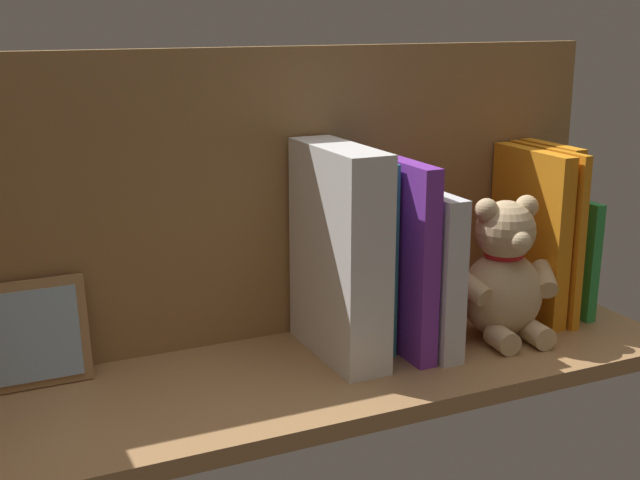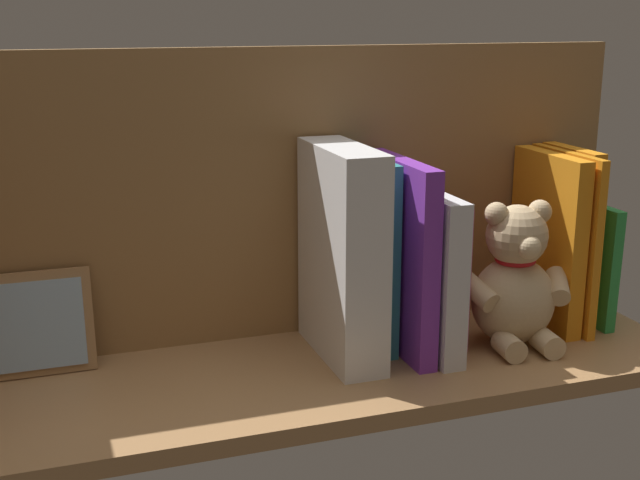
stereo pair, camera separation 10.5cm
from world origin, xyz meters
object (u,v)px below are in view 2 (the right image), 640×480
object	(u,v)px
picture_frame_leaning	(35,324)
dictionary_thick_white	(342,253)
teddy_bear	(515,282)
book_0	(583,260)

from	to	relation	value
picture_frame_leaning	dictionary_thick_white	bearing A→B (deg)	169.44
teddy_bear	dictionary_thick_white	size ratio (longest dim) A/B	0.71
teddy_bear	picture_frame_leaning	distance (cm)	62.83
book_0	picture_frame_leaning	distance (cm)	77.20
picture_frame_leaning	book_0	bearing A→B (deg)	176.17
teddy_bear	picture_frame_leaning	world-z (taller)	teddy_bear
book_0	teddy_bear	bearing A→B (deg)	21.32
book_0	teddy_bear	world-z (taller)	teddy_bear
picture_frame_leaning	teddy_bear	bearing A→B (deg)	169.83
book_0	dictionary_thick_white	xyz separation A→B (cm)	(38.73, 1.97, 5.18)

